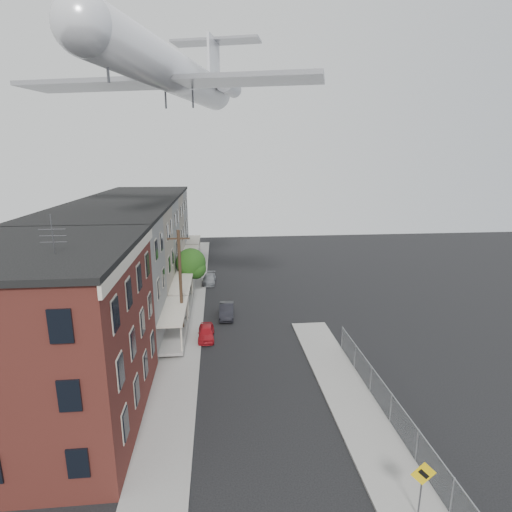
{
  "coord_description": "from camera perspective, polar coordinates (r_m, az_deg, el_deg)",
  "views": [
    {
      "loc": [
        -2.44,
        -13.8,
        14.67
      ],
      "look_at": [
        -0.37,
        7.45,
        9.35
      ],
      "focal_mm": 28.0,
      "sensor_mm": 36.0,
      "label": 1
    }
  ],
  "objects": [
    {
      "name": "utility_pole",
      "position": [
        33.49,
        -10.73,
        -3.63
      ],
      "size": [
        1.8,
        0.26,
        9.0
      ],
      "color": "black",
      "rests_on": "ground"
    },
    {
      "name": "row_house_a",
      "position": [
        33.17,
        -22.02,
        -3.78
      ],
      "size": [
        11.98,
        7.0,
        10.3
      ],
      "color": "#60605D",
      "rests_on": "ground"
    },
    {
      "name": "ground",
      "position": [
        20.29,
        3.64,
        -32.35
      ],
      "size": [
        120.0,
        120.0,
        0.0
      ],
      "primitive_type": "plane",
      "color": "black",
      "rests_on": "ground"
    },
    {
      "name": "airplane",
      "position": [
        35.45,
        -11.31,
        24.21
      ],
      "size": [
        23.63,
        27.02,
        7.81
      ],
      "color": "silver",
      "rests_on": "ground"
    },
    {
      "name": "street_tree",
      "position": [
        43.3,
        -9.11,
        -1.2
      ],
      "size": [
        3.22,
        3.2,
        5.2
      ],
      "color": "black",
      "rests_on": "ground"
    },
    {
      "name": "row_house_e",
      "position": [
        59.84,
        -14.68,
        4.37
      ],
      "size": [
        11.98,
        7.0,
        10.3
      ],
      "color": "#60605D",
      "rests_on": "ground"
    },
    {
      "name": "car_mid",
      "position": [
        37.93,
        -4.23,
        -7.79
      ],
      "size": [
        1.46,
        3.81,
        1.24
      ],
      "primitive_type": "imported",
      "rotation": [
        0.0,
        0.0,
        -0.04
      ],
      "color": "black",
      "rests_on": "ground"
    },
    {
      "name": "warning_sign",
      "position": [
        19.79,
        22.67,
        -27.53
      ],
      "size": [
        1.1,
        0.11,
        2.8
      ],
      "color": "#515156",
      "rests_on": "ground"
    },
    {
      "name": "row_house_c",
      "position": [
        46.31,
        -17.3,
        1.46
      ],
      "size": [
        11.98,
        7.0,
        10.3
      ],
      "color": "#60605D",
      "rests_on": "ground"
    },
    {
      "name": "corner_building",
      "position": [
        24.79,
        -28.2,
        -10.32
      ],
      "size": [
        10.31,
        12.3,
        12.15
      ],
      "color": "#3C1813",
      "rests_on": "ground"
    },
    {
      "name": "row_house_b",
      "position": [
        39.67,
        -19.27,
        -0.72
      ],
      "size": [
        11.98,
        7.0,
        10.3
      ],
      "color": "#6E6757",
      "rests_on": "ground"
    },
    {
      "name": "sidewalk_left",
      "position": [
        40.65,
        -9.57,
        -7.28
      ],
      "size": [
        3.0,
        62.0,
        0.12
      ],
      "primitive_type": "cube",
      "color": "gray",
      "rests_on": "ground"
    },
    {
      "name": "chainlink_fence",
      "position": [
        25.09,
        18.72,
        -19.86
      ],
      "size": [
        0.06,
        18.06,
        1.9
      ],
      "color": "gray",
      "rests_on": "ground"
    },
    {
      "name": "row_house_d",
      "position": [
        53.05,
        -15.82,
        3.1
      ],
      "size": [
        11.98,
        7.0,
        10.3
      ],
      "color": "#6E6757",
      "rests_on": "ground"
    },
    {
      "name": "car_far",
      "position": [
        47.88,
        -6.7,
        -3.28
      ],
      "size": [
        1.74,
        3.77,
        1.07
      ],
      "primitive_type": "imported",
      "rotation": [
        0.0,
        0.0,
        -0.07
      ],
      "color": "gray",
      "rests_on": "ground"
    },
    {
      "name": "curb_right",
      "position": [
        25.45,
        11.04,
        -21.32
      ],
      "size": [
        0.15,
        26.0,
        0.14
      ],
      "primitive_type": "cube",
      "color": "gray",
      "rests_on": "ground"
    },
    {
      "name": "sidewalk_right",
      "position": [
        25.86,
        14.34,
        -20.9
      ],
      "size": [
        3.0,
        26.0,
        0.12
      ],
      "primitive_type": "cube",
      "color": "gray",
      "rests_on": "ground"
    },
    {
      "name": "car_near",
      "position": [
        33.83,
        -7.14,
        -10.78
      ],
      "size": [
        1.34,
        3.29,
        1.12
      ],
      "primitive_type": "imported",
      "rotation": [
        0.0,
        0.0,
        0.01
      ],
      "color": "#B41720",
      "rests_on": "ground"
    },
    {
      "name": "curb_left",
      "position": [
        40.56,
        -7.51,
        -7.23
      ],
      "size": [
        0.15,
        62.0,
        0.14
      ],
      "primitive_type": "cube",
      "color": "gray",
      "rests_on": "ground"
    }
  ]
}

